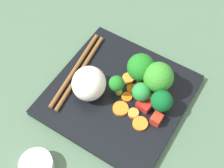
% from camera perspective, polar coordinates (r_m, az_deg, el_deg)
% --- Properties ---
extents(ground_plane, '(1.10, 1.10, 0.02)m').
position_cam_1_polar(ground_plane, '(0.67, 1.13, -2.74)').
color(ground_plane, '#496950').
extents(square_plate, '(0.27, 0.27, 0.01)m').
position_cam_1_polar(square_plate, '(0.66, 1.16, -1.97)').
color(square_plate, black).
rests_on(square_plate, ground_plane).
extents(rice_mound, '(0.09, 0.09, 0.07)m').
position_cam_1_polar(rice_mound, '(0.63, -4.20, 0.11)').
color(rice_mound, white).
rests_on(rice_mound, square_plate).
extents(broccoli_floret_0, '(0.04, 0.04, 0.05)m').
position_cam_1_polar(broccoli_floret_0, '(0.62, 5.30, -1.46)').
color(broccoli_floret_0, '#71A451').
rests_on(broccoli_floret_0, square_plate).
extents(broccoli_floret_1, '(0.03, 0.03, 0.05)m').
position_cam_1_polar(broccoli_floret_1, '(0.62, 0.69, -0.26)').
color(broccoli_floret_1, '#80B954').
rests_on(broccoli_floret_1, square_plate).
extents(broccoli_floret_2, '(0.04, 0.04, 0.05)m').
position_cam_1_polar(broccoli_floret_2, '(0.65, 8.45, 2.35)').
color(broccoli_floret_2, '#81B360').
rests_on(broccoli_floret_2, square_plate).
extents(broccoli_floret_3, '(0.06, 0.06, 0.08)m').
position_cam_1_polar(broccoli_floret_3, '(0.62, 8.37, 1.18)').
color(broccoli_floret_3, '#61A455').
rests_on(broccoli_floret_3, square_plate).
extents(broccoli_floret_4, '(0.06, 0.06, 0.07)m').
position_cam_1_polar(broccoli_floret_4, '(0.63, 5.25, 2.96)').
color(broccoli_floret_4, '#63AC53').
rests_on(broccoli_floret_4, square_plate).
extents(broccoli_floret_5, '(0.04, 0.04, 0.06)m').
position_cam_1_polar(broccoli_floret_5, '(0.61, 8.96, -3.06)').
color(broccoli_floret_5, '#5CA141').
rests_on(broccoli_floret_5, square_plate).
extents(carrot_slice_0, '(0.03, 0.03, 0.01)m').
position_cam_1_polar(carrot_slice_0, '(0.65, 3.53, -0.84)').
color(carrot_slice_0, orange).
rests_on(carrot_slice_0, square_plate).
extents(carrot_slice_1, '(0.03, 0.03, 0.01)m').
position_cam_1_polar(carrot_slice_1, '(0.62, 3.87, -5.30)').
color(carrot_slice_1, orange).
rests_on(carrot_slice_1, square_plate).
extents(carrot_slice_2, '(0.03, 0.03, 0.01)m').
position_cam_1_polar(carrot_slice_2, '(0.67, 2.73, 1.14)').
color(carrot_slice_2, '#F59D31').
rests_on(carrot_slice_2, square_plate).
extents(carrot_slice_3, '(0.04, 0.04, 0.01)m').
position_cam_1_polar(carrot_slice_3, '(0.63, 1.56, -4.48)').
color(carrot_slice_3, orange).
rests_on(carrot_slice_3, square_plate).
extents(carrot_slice_4, '(0.04, 0.04, 0.01)m').
position_cam_1_polar(carrot_slice_4, '(0.62, 5.10, -7.15)').
color(carrot_slice_4, orange).
rests_on(carrot_slice_4, square_plate).
extents(carrot_slice_5, '(0.03, 0.03, 0.00)m').
position_cam_1_polar(carrot_slice_5, '(0.64, 2.47, -2.67)').
color(carrot_slice_5, orange).
rests_on(carrot_slice_5, square_plate).
extents(pepper_chunk_0, '(0.04, 0.04, 0.02)m').
position_cam_1_polar(pepper_chunk_0, '(0.64, 9.08, -2.38)').
color(pepper_chunk_0, red).
rests_on(pepper_chunk_0, square_plate).
extents(pepper_chunk_1, '(0.03, 0.03, 0.02)m').
position_cam_1_polar(pepper_chunk_1, '(0.66, 6.16, 0.03)').
color(pepper_chunk_1, red).
rests_on(pepper_chunk_1, square_plate).
extents(pepper_chunk_3, '(0.02, 0.02, 0.02)m').
position_cam_1_polar(pepper_chunk_3, '(0.62, 8.04, -6.30)').
color(pepper_chunk_3, red).
rests_on(pepper_chunk_3, square_plate).
extents(pepper_chunk_4, '(0.03, 0.03, 0.02)m').
position_cam_1_polar(pepper_chunk_4, '(0.63, 5.84, -3.84)').
color(pepper_chunk_4, red).
rests_on(pepper_chunk_4, square_plate).
extents(chicken_piece_0, '(0.03, 0.03, 0.02)m').
position_cam_1_polar(chicken_piece_0, '(0.64, 7.25, -2.30)').
color(chicken_piece_0, tan).
rests_on(chicken_piece_0, square_plate).
extents(chicken_piece_3, '(0.03, 0.03, 0.02)m').
position_cam_1_polar(chicken_piece_3, '(0.67, 6.73, 1.87)').
color(chicken_piece_3, '#B0874E').
rests_on(chicken_piece_3, square_plate).
extents(chopstick_pair, '(0.21, 0.05, 0.01)m').
position_cam_1_polar(chopstick_pair, '(0.68, -6.21, 2.46)').
color(chopstick_pair, brown).
rests_on(chopstick_pair, square_plate).
extents(sauce_cup, '(0.06, 0.06, 0.03)m').
position_cam_1_polar(sauce_cup, '(0.60, -13.44, -14.18)').
color(sauce_cup, silver).
rests_on(sauce_cup, ground_plane).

